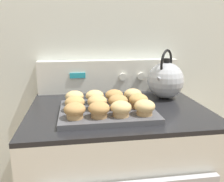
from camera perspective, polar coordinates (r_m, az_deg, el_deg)
The scene contains 16 objects.
wall_back at distance 1.35m, azimuth -1.05°, elevation 11.80°, with size 8.00×0.05×2.40m.
control_panel at distance 1.32m, azimuth -0.64°, elevation 3.62°, with size 0.77×0.07×0.18m.
muffin_pan at distance 0.99m, azimuth -1.14°, elevation -4.94°, with size 0.39×0.30×0.02m.
muffin_r0_c0 at distance 0.89m, azimuth -8.97°, elevation -4.66°, with size 0.08×0.08×0.06m.
muffin_r0_c1 at distance 0.89m, azimuth -3.14°, elevation -4.49°, with size 0.08×0.08×0.06m.
muffin_r0_c2 at distance 0.90m, azimuth 2.17°, elevation -4.26°, with size 0.08×0.08×0.06m.
muffin_r0_c3 at distance 0.92m, azimuth 7.85°, elevation -3.91°, with size 0.08×0.08×0.06m.
muffin_r1_c0 at distance 0.97m, azimuth -8.93°, elevation -3.00°, with size 0.08×0.08×0.06m.
muffin_r1_c1 at distance 0.97m, azimuth -3.56°, elevation -2.78°, with size 0.08×0.08×0.06m.
muffin_r1_c2 at distance 0.98m, azimuth 1.48°, elevation -2.61°, with size 0.08×0.08×0.06m.
muffin_r1_c3 at distance 1.00m, azimuth 6.38°, elevation -2.34°, with size 0.08×0.08×0.06m.
muffin_r2_c0 at distance 1.05m, azimuth -8.99°, elevation -1.56°, with size 0.08×0.08×0.06m.
muffin_r2_c1 at distance 1.06m, azimuth -4.17°, elevation -1.38°, with size 0.08×0.08×0.06m.
muffin_r2_c2 at distance 1.06m, azimuth 0.55°, elevation -1.23°, with size 0.08×0.08×0.06m.
muffin_r2_c3 at distance 1.08m, azimuth 5.05°, elevation -1.00°, with size 0.08×0.08×0.06m.
tea_kettle at distance 1.23m, azimuth 12.73°, elevation 2.66°, with size 0.19×0.19×0.25m.
Camera 1 is at (-0.18, -0.69, 1.27)m, focal length 38.00 mm.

